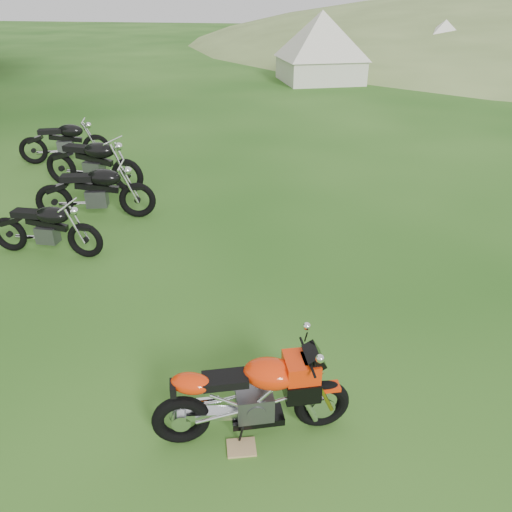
% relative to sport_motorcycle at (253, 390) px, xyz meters
% --- Properties ---
extents(ground, '(120.00, 120.00, 0.00)m').
position_rel_sport_motorcycle_xyz_m(ground, '(-0.07, 1.77, -0.51)').
color(ground, '#16450E').
rests_on(ground, ground).
extents(sport_motorcycle, '(1.75, 0.94, 1.02)m').
position_rel_sport_motorcycle_xyz_m(sport_motorcycle, '(0.00, 0.00, 0.00)').
color(sport_motorcycle, red).
rests_on(sport_motorcycle, ground).
extents(plywood_board, '(0.30, 0.27, 0.02)m').
position_rel_sport_motorcycle_xyz_m(plywood_board, '(-0.07, -0.20, -0.50)').
color(plywood_board, tan).
rests_on(plywood_board, ground).
extents(vintage_moto_a, '(1.74, 0.40, 0.92)m').
position_rel_sport_motorcycle_xyz_m(vintage_moto_a, '(-3.69, 2.94, -0.05)').
color(vintage_moto_a, black).
rests_on(vintage_moto_a, ground).
extents(vintage_moto_b, '(2.05, 0.92, 1.05)m').
position_rel_sport_motorcycle_xyz_m(vintage_moto_b, '(-3.55, 4.34, 0.02)').
color(vintage_moto_b, black).
rests_on(vintage_moto_b, ground).
extents(vintage_moto_c, '(2.19, 0.77, 1.13)m').
position_rel_sport_motorcycle_xyz_m(vintage_moto_c, '(-4.27, 5.75, 0.05)').
color(vintage_moto_c, black).
rests_on(vintage_moto_c, ground).
extents(vintage_moto_d, '(2.01, 1.08, 1.03)m').
position_rel_sport_motorcycle_xyz_m(vintage_moto_d, '(-5.71, 7.26, 0.01)').
color(vintage_moto_d, black).
rests_on(vintage_moto_d, ground).
extents(tent_left, '(4.12, 4.12, 2.77)m').
position_rel_sport_motorcycle_xyz_m(tent_left, '(-0.55, 20.00, 0.87)').
color(tent_left, silver).
rests_on(tent_left, ground).
extents(tent_mid, '(2.88, 2.88, 2.44)m').
position_rel_sport_motorcycle_xyz_m(tent_mid, '(5.23, 24.75, 0.71)').
color(tent_mid, white).
rests_on(tent_mid, ground).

